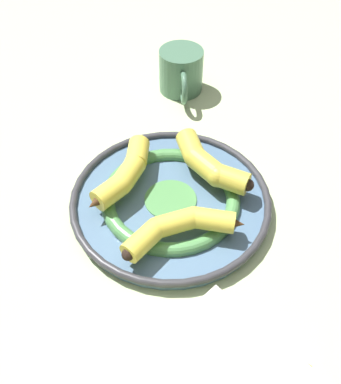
{
  "coord_description": "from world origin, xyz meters",
  "views": [
    {
      "loc": [
        0.22,
        0.42,
        0.6
      ],
      "look_at": [
        -0.03,
        -0.02,
        0.04
      ],
      "focal_mm": 42.0,
      "sensor_mm": 36.0,
      "label": 1
    }
  ],
  "objects_px": {
    "banana_c": "(207,162)",
    "coffee_mug": "(181,71)",
    "decorative_bowl": "(170,200)",
    "banana_a": "(180,227)",
    "banana_b": "(125,174)"
  },
  "relations": [
    {
      "from": "banana_c",
      "to": "banana_a",
      "type": "bearing_deg",
      "value": -58.7
    },
    {
      "from": "banana_a",
      "to": "banana_c",
      "type": "xyz_separation_m",
      "value": [
        -0.11,
        -0.1,
        0.0
      ]
    },
    {
      "from": "banana_a",
      "to": "banana_c",
      "type": "relative_size",
      "value": 1.07
    },
    {
      "from": "banana_c",
      "to": "coffee_mug",
      "type": "bearing_deg",
      "value": 148.62
    },
    {
      "from": "banana_c",
      "to": "coffee_mug",
      "type": "xyz_separation_m",
      "value": [
        -0.11,
        -0.27,
        -0.0
      ]
    },
    {
      "from": "banana_a",
      "to": "coffee_mug",
      "type": "relative_size",
      "value": 1.42
    },
    {
      "from": "decorative_bowl",
      "to": "coffee_mug",
      "type": "distance_m",
      "value": 0.35
    },
    {
      "from": "decorative_bowl",
      "to": "coffee_mug",
      "type": "bearing_deg",
      "value": -123.33
    },
    {
      "from": "banana_b",
      "to": "coffee_mug",
      "type": "bearing_deg",
      "value": 6.01
    },
    {
      "from": "decorative_bowl",
      "to": "banana_c",
      "type": "distance_m",
      "value": 0.09
    },
    {
      "from": "banana_a",
      "to": "banana_c",
      "type": "height_order",
      "value": "banana_c"
    },
    {
      "from": "coffee_mug",
      "to": "decorative_bowl",
      "type": "bearing_deg",
      "value": -7.69
    },
    {
      "from": "decorative_bowl",
      "to": "coffee_mug",
      "type": "xyz_separation_m",
      "value": [
        -0.19,
        -0.29,
        0.03
      ]
    },
    {
      "from": "banana_b",
      "to": "banana_c",
      "type": "bearing_deg",
      "value": -55.53
    },
    {
      "from": "banana_c",
      "to": "coffee_mug",
      "type": "distance_m",
      "value": 0.29
    }
  ]
}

